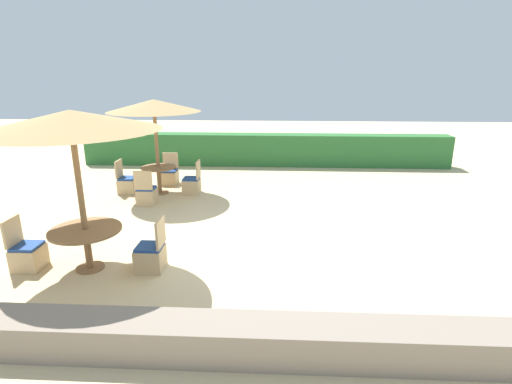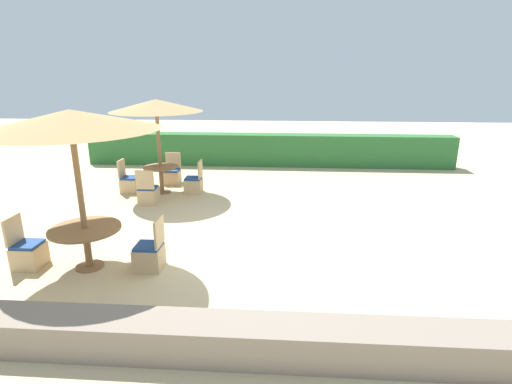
{
  "view_description": "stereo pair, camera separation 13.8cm",
  "coord_description": "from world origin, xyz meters",
  "px_view_note": "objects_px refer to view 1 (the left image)",
  "views": [
    {
      "loc": [
        0.4,
        -7.27,
        3.32
      ],
      "look_at": [
        0.0,
        0.6,
        0.9
      ],
      "focal_mm": 28.0,
      "sensor_mm": 36.0,
      "label": 1
    },
    {
      "loc": [
        0.54,
        -7.26,
        3.32
      ],
      "look_at": [
        0.0,
        0.6,
        0.9
      ],
      "focal_mm": 28.0,
      "sensor_mm": 36.0,
      "label": 2
    }
  ],
  "objects_px": {
    "round_table_front_left": "(86,237)",
    "patio_chair_back_left_north": "(170,176)",
    "patio_chair_back_left_south": "(147,195)",
    "parasol_front_left": "(71,121)",
    "parasol_back_left": "(154,106)",
    "patio_chair_front_left_east": "(151,255)",
    "patio_chair_back_left_east": "(192,184)",
    "patio_chair_back_left_west": "(127,184)",
    "patio_chair_front_left_west": "(27,255)",
    "round_table_back_left": "(159,173)"
  },
  "relations": [
    {
      "from": "round_table_front_left",
      "to": "parasol_back_left",
      "type": "relative_size",
      "value": 0.46
    },
    {
      "from": "parasol_front_left",
      "to": "patio_chair_front_left_west",
      "type": "height_order",
      "value": "parasol_front_left"
    },
    {
      "from": "patio_chair_back_left_north",
      "to": "patio_chair_back_left_south",
      "type": "height_order",
      "value": "same"
    },
    {
      "from": "parasol_front_left",
      "to": "patio_chair_back_left_north",
      "type": "height_order",
      "value": "parasol_front_left"
    },
    {
      "from": "parasol_back_left",
      "to": "patio_chair_back_left_north",
      "type": "relative_size",
      "value": 2.77
    },
    {
      "from": "parasol_front_left",
      "to": "patio_chair_back_left_south",
      "type": "bearing_deg",
      "value": 91.34
    },
    {
      "from": "round_table_front_left",
      "to": "parasol_back_left",
      "type": "height_order",
      "value": "parasol_back_left"
    },
    {
      "from": "patio_chair_front_left_west",
      "to": "parasol_back_left",
      "type": "distance_m",
      "value": 5.1
    },
    {
      "from": "parasol_back_left",
      "to": "patio_chair_front_left_east",
      "type": "bearing_deg",
      "value": -75.84
    },
    {
      "from": "parasol_back_left",
      "to": "round_table_back_left",
      "type": "height_order",
      "value": "parasol_back_left"
    },
    {
      "from": "parasol_front_left",
      "to": "patio_chair_front_left_west",
      "type": "distance_m",
      "value": 2.53
    },
    {
      "from": "patio_chair_front_left_west",
      "to": "patio_chair_back_left_west",
      "type": "distance_m",
      "value": 4.48
    },
    {
      "from": "round_table_front_left",
      "to": "parasol_back_left",
      "type": "distance_m",
      "value": 4.81
    },
    {
      "from": "round_table_front_left",
      "to": "patio_chair_back_left_west",
      "type": "distance_m",
      "value": 4.54
    },
    {
      "from": "parasol_back_left",
      "to": "patio_chair_back_left_north",
      "type": "bearing_deg",
      "value": 86.78
    },
    {
      "from": "round_table_front_left",
      "to": "patio_chair_back_left_west",
      "type": "xyz_separation_m",
      "value": [
        -0.95,
        4.43,
        -0.34
      ]
    },
    {
      "from": "patio_chair_front_left_east",
      "to": "patio_chair_back_left_south",
      "type": "distance_m",
      "value": 3.63
    },
    {
      "from": "patio_chair_front_left_west",
      "to": "parasol_back_left",
      "type": "relative_size",
      "value": 0.36
    },
    {
      "from": "patio_chair_back_left_west",
      "to": "parasol_back_left",
      "type": "bearing_deg",
      "value": 91.7
    },
    {
      "from": "parasol_front_left",
      "to": "patio_chair_front_left_west",
      "type": "relative_size",
      "value": 3.01
    },
    {
      "from": "patio_chair_front_left_east",
      "to": "patio_chair_back_left_east",
      "type": "distance_m",
      "value": 4.46
    },
    {
      "from": "round_table_back_left",
      "to": "round_table_front_left",
      "type": "bearing_deg",
      "value": -89.61
    },
    {
      "from": "round_table_back_left",
      "to": "patio_chair_back_left_north",
      "type": "relative_size",
      "value": 1.01
    },
    {
      "from": "round_table_front_left",
      "to": "patio_chair_back_left_south",
      "type": "distance_m",
      "value": 3.48
    },
    {
      "from": "parasol_front_left",
      "to": "patio_chair_back_left_south",
      "type": "relative_size",
      "value": 3.01
    },
    {
      "from": "round_table_front_left",
      "to": "patio_chair_back_left_east",
      "type": "bearing_deg",
      "value": 78.85
    },
    {
      "from": "patio_chair_front_left_east",
      "to": "patio_chair_back_left_east",
      "type": "relative_size",
      "value": 1.0
    },
    {
      "from": "parasol_front_left",
      "to": "parasol_back_left",
      "type": "relative_size",
      "value": 1.09
    },
    {
      "from": "round_table_front_left",
      "to": "round_table_back_left",
      "type": "distance_m",
      "value": 4.46
    },
    {
      "from": "patio_chair_back_left_north",
      "to": "patio_chair_back_left_west",
      "type": "relative_size",
      "value": 1.0
    },
    {
      "from": "round_table_front_left",
      "to": "patio_chair_front_left_east",
      "type": "height_order",
      "value": "patio_chair_front_left_east"
    },
    {
      "from": "patio_chair_back_left_west",
      "to": "round_table_back_left",
      "type": "bearing_deg",
      "value": 91.7
    },
    {
      "from": "round_table_back_left",
      "to": "patio_chair_back_left_west",
      "type": "relative_size",
      "value": 1.01
    },
    {
      "from": "round_table_back_left",
      "to": "patio_chair_front_left_west",
      "type": "bearing_deg",
      "value": -102.86
    },
    {
      "from": "parasol_back_left",
      "to": "patio_chair_back_left_south",
      "type": "xyz_separation_m",
      "value": [
        -0.05,
        -0.99,
        -2.14
      ]
    },
    {
      "from": "patio_chair_back_left_east",
      "to": "patio_chair_back_left_south",
      "type": "height_order",
      "value": "same"
    },
    {
      "from": "round_table_front_left",
      "to": "patio_chair_back_left_west",
      "type": "relative_size",
      "value": 1.28
    },
    {
      "from": "patio_chair_front_left_west",
      "to": "patio_chair_back_left_east",
      "type": "height_order",
      "value": "same"
    },
    {
      "from": "patio_chair_front_left_west",
      "to": "patio_chair_back_left_east",
      "type": "bearing_deg",
      "value": 156.8
    },
    {
      "from": "parasol_back_left",
      "to": "patio_chair_front_left_west",
      "type": "bearing_deg",
      "value": -102.86
    },
    {
      "from": "patio_chair_front_left_east",
      "to": "patio_chair_back_left_east",
      "type": "xyz_separation_m",
      "value": [
        -0.2,
        4.45,
        0.0
      ]
    },
    {
      "from": "patio_chair_back_left_east",
      "to": "patio_chair_back_left_west",
      "type": "bearing_deg",
      "value": 91.62
    },
    {
      "from": "round_table_back_left",
      "to": "patio_chair_back_left_north",
      "type": "height_order",
      "value": "patio_chair_back_left_north"
    },
    {
      "from": "round_table_front_left",
      "to": "patio_chair_back_left_north",
      "type": "xyz_separation_m",
      "value": [
        0.02,
        5.37,
        -0.34
      ]
    },
    {
      "from": "round_table_front_left",
      "to": "patio_chair_back_left_south",
      "type": "height_order",
      "value": "patio_chair_back_left_south"
    },
    {
      "from": "parasol_front_left",
      "to": "patio_chair_front_left_east",
      "type": "xyz_separation_m",
      "value": [
        1.09,
        0.03,
        -2.29
      ]
    },
    {
      "from": "patio_chair_front_left_east",
      "to": "patio_chair_back_left_west",
      "type": "height_order",
      "value": "same"
    },
    {
      "from": "patio_chair_front_left_east",
      "to": "patio_chair_back_left_south",
      "type": "xyz_separation_m",
      "value": [
        -1.17,
        3.44,
        0.0
      ]
    },
    {
      "from": "round_table_front_left",
      "to": "patio_chair_back_left_south",
      "type": "relative_size",
      "value": 1.28
    },
    {
      "from": "patio_chair_back_left_south",
      "to": "parasol_front_left",
      "type": "bearing_deg",
      "value": -88.66
    }
  ]
}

